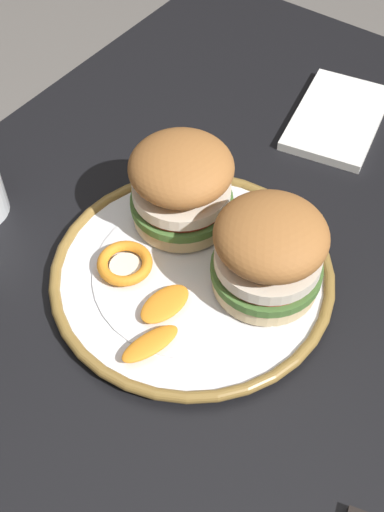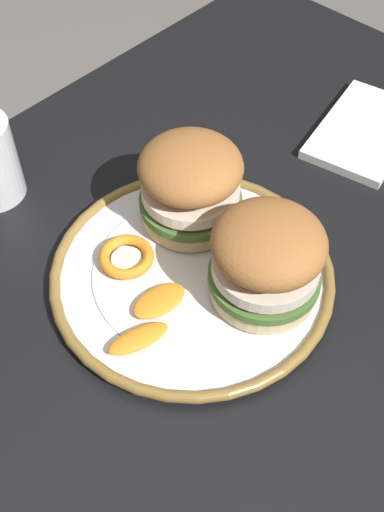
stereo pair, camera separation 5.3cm
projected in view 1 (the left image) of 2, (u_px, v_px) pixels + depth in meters
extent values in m
cube|color=black|center=(203.00, 347.00, 0.66)|extent=(1.19, 0.82, 0.03)
cube|color=black|center=(211.00, 175.00, 1.35)|extent=(0.06, 0.06, 0.72)
cylinder|color=white|center=(192.00, 276.00, 0.69)|extent=(0.28, 0.28, 0.01)
torus|color=olive|center=(192.00, 273.00, 0.69)|extent=(0.30, 0.30, 0.01)
cylinder|color=white|center=(192.00, 272.00, 0.68)|extent=(0.21, 0.21, 0.00)
cylinder|color=beige|center=(182.00, 210.00, 0.72)|extent=(0.11, 0.11, 0.02)
cylinder|color=#477033|center=(182.00, 202.00, 0.71)|extent=(0.11, 0.11, 0.01)
cylinder|color=#BC3828|center=(182.00, 196.00, 0.70)|extent=(0.10, 0.10, 0.01)
cylinder|color=silver|center=(182.00, 190.00, 0.70)|extent=(0.11, 0.11, 0.01)
ellipsoid|color=#A36633|center=(181.00, 167.00, 0.67)|extent=(0.13, 0.13, 0.05)
cylinder|color=beige|center=(265.00, 277.00, 0.66)|extent=(0.11, 0.11, 0.02)
cylinder|color=#477033|center=(266.00, 269.00, 0.65)|extent=(0.11, 0.11, 0.01)
cylinder|color=#BC3828|center=(267.00, 264.00, 0.65)|extent=(0.10, 0.10, 0.01)
cylinder|color=silver|center=(268.00, 257.00, 0.64)|extent=(0.11, 0.11, 0.01)
ellipsoid|color=#A36633|center=(271.00, 235.00, 0.61)|extent=(0.15, 0.15, 0.05)
torus|color=orange|center=(125.00, 263.00, 0.68)|extent=(0.07, 0.07, 0.01)
cylinder|color=#F4E5C6|center=(125.00, 266.00, 0.68)|extent=(0.03, 0.03, 0.00)
ellipsoid|color=orange|center=(150.00, 344.00, 0.62)|extent=(0.07, 0.04, 0.01)
ellipsoid|color=orange|center=(164.00, 304.00, 0.65)|extent=(0.06, 0.04, 0.01)
cube|color=white|center=(338.00, 118.00, 0.85)|extent=(0.19, 0.14, 0.01)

